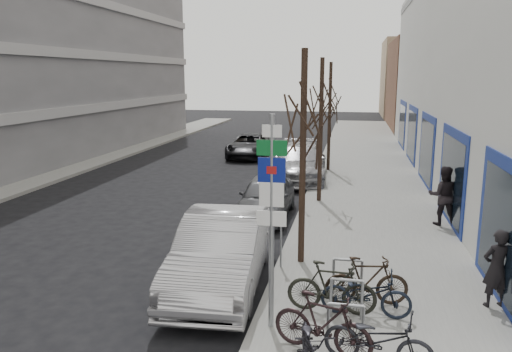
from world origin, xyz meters
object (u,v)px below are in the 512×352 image
at_px(highway_sign_pole, 272,210).
at_px(tree_mid, 322,96).
at_px(lane_car, 249,146).
at_px(meter_front, 281,238).
at_px(bike_rack, 347,294).
at_px(tree_far, 330,91).
at_px(tree_near, 304,107).
at_px(meter_back, 316,163).
at_px(bike_far_curb, 379,335).
at_px(pedestrian_far, 443,195).
at_px(pedestrian_near, 497,268).
at_px(parked_car_front, 222,251).
at_px(bike_mid_curb, 366,290).
at_px(parked_car_back, 300,162).
at_px(bike_near_left, 311,344).
at_px(meter_mid, 304,189).
at_px(bike_near_right, 322,323).
at_px(parked_car_mid, 266,197).
at_px(bike_mid_inner, 332,287).

xyz_separation_m(highway_sign_pole, tree_mid, (0.20, 10.01, 1.65)).
bearing_deg(highway_sign_pole, lane_car, 102.98).
bearing_deg(tree_mid, meter_front, -93.68).
xyz_separation_m(bike_rack, tree_far, (-1.20, 15.90, 3.44)).
distance_m(tree_near, meter_back, 10.98).
height_order(bike_far_curb, pedestrian_far, pedestrian_far).
bearing_deg(pedestrian_near, meter_back, -86.99).
bearing_deg(parked_car_front, pedestrian_far, 40.24).
distance_m(bike_mid_curb, parked_car_back, 13.91).
bearing_deg(bike_rack, parked_car_back, 99.86).
bearing_deg(bike_near_left, parked_car_front, 112.46).
height_order(tree_far, lane_car, tree_far).
distance_m(tree_near, pedestrian_near, 5.52).
bearing_deg(parked_car_back, bike_mid_curb, -81.81).
distance_m(tree_mid, parked_car_back, 5.61).
height_order(bike_far_curb, lane_car, lane_car).
height_order(meter_mid, bike_near_right, meter_mid).
relative_size(tree_far, bike_mid_curb, 3.09).
height_order(tree_near, bike_mid_curb, tree_near).
bearing_deg(tree_mid, tree_far, 90.00).
relative_size(bike_rack, tree_near, 0.41).
relative_size(meter_back, pedestrian_far, 0.66).
relative_size(meter_mid, bike_mid_curb, 0.71).
bearing_deg(bike_rack, parked_car_front, 154.85).
bearing_deg(tree_near, bike_near_right, -79.16).
xyz_separation_m(meter_mid, lane_car, (-4.48, 12.00, -0.22)).
distance_m(tree_far, bike_near_left, 18.25).
bearing_deg(parked_car_mid, lane_car, 104.27).
distance_m(bike_rack, bike_far_curb, 1.67).
relative_size(meter_front, parked_car_mid, 0.30).
xyz_separation_m(tree_far, pedestrian_near, (4.20, -14.77, -3.12)).
bearing_deg(pedestrian_near, bike_far_curb, 30.01).
bearing_deg(meter_back, lane_car, 124.58).
relative_size(bike_rack, bike_mid_inner, 1.25).
xyz_separation_m(highway_sign_pole, bike_near_right, (1.02, -0.75, -1.76)).
xyz_separation_m(bike_far_curb, pedestrian_far, (2.35, 8.58, 0.41)).
distance_m(bike_near_left, parked_car_front, 4.12).
distance_m(meter_front, bike_mid_curb, 3.02).
distance_m(bike_near_left, pedestrian_far, 9.65).
bearing_deg(highway_sign_pole, parked_car_back, 93.97).
bearing_deg(meter_mid, bike_far_curb, -76.98).
bearing_deg(tree_mid, bike_near_left, -86.64).
relative_size(meter_back, parked_car_back, 0.22).
bearing_deg(parked_car_back, lane_car, 118.13).
relative_size(bike_mid_curb, pedestrian_far, 0.92).
bearing_deg(bike_near_right, pedestrian_far, -3.59).
bearing_deg(bike_near_right, bike_mid_curb, -8.56).
relative_size(highway_sign_pole, tree_far, 0.76).
xyz_separation_m(tree_far, lane_car, (-4.93, 4.00, -3.41)).
height_order(meter_front, bike_mid_inner, meter_front).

